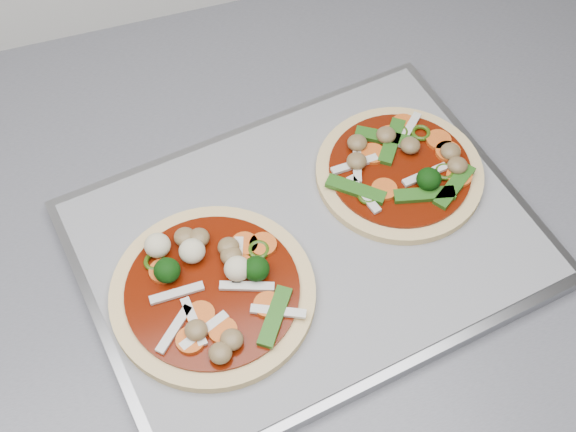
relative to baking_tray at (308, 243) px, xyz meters
name	(u,v)px	position (x,y,z in m)	size (l,w,h in m)	color
base_cabinet	(217,409)	(-0.11, 0.05, -0.48)	(3.60, 0.60, 0.86)	#B7B8B5
countertop	(184,242)	(-0.11, 0.05, -0.03)	(3.60, 0.60, 0.04)	slate
baking_tray	(308,243)	(0.00, 0.00, 0.00)	(0.41, 0.31, 0.01)	gray
parchment	(308,238)	(0.00, 0.00, 0.01)	(0.40, 0.29, 0.00)	gray
pizza_left	(213,289)	(-0.10, -0.03, 0.02)	(0.21, 0.21, 0.03)	#EABF80
pizza_right	(401,169)	(0.11, 0.04, 0.02)	(0.20, 0.20, 0.03)	#EABF80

